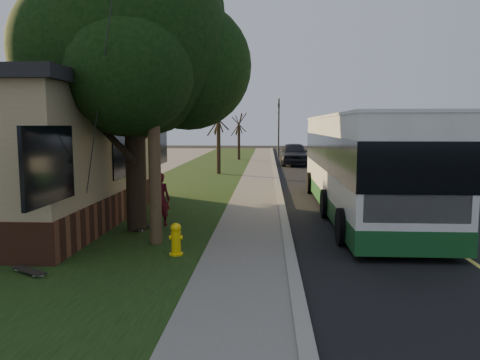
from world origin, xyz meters
name	(u,v)px	position (x,y,z in m)	size (l,w,h in m)	color
ground	(290,260)	(0.00, 0.00, 0.00)	(120.00, 120.00, 0.00)	black
road	(372,195)	(4.00, 10.00, 0.01)	(8.00, 80.00, 0.01)	black
curb	(279,193)	(0.00, 10.00, 0.06)	(0.25, 80.00, 0.12)	gray
sidewalk	(257,193)	(-1.00, 10.00, 0.04)	(2.00, 80.00, 0.08)	slate
grass_verge	(178,193)	(-4.50, 10.00, 0.04)	(5.00, 80.00, 0.07)	black
fire_hydrant	(176,239)	(-2.60, 0.00, 0.43)	(0.32, 0.32, 0.74)	yellow
utility_pole	(152,57)	(-3.31, 0.99, 4.63)	(2.86, 3.21, 9.07)	#473321
leafy_tree	(135,46)	(-4.17, 2.65, 5.17)	(6.30, 6.00, 7.80)	black
bare_tree_near	(219,140)	(-3.50, 18.00, 2.15)	(1.38, 1.21, 4.31)	black
bare_tree_far	(239,137)	(-3.00, 30.00, 2.00)	(1.38, 1.21, 4.03)	black
traffic_signal	(279,124)	(0.50, 34.00, 3.16)	(0.18, 0.22, 5.50)	#2D2D30
transit_bus	(361,161)	(2.66, 5.86, 1.78)	(2.86, 12.38, 3.35)	silver
skateboarder	(160,199)	(-3.66, 3.10, 0.86)	(0.57, 0.38, 1.57)	#4F0F17
skateboard_main	(144,227)	(-4.04, 2.56, 0.13)	(0.32, 0.87, 0.08)	black
skateboard_spare	(29,271)	(-5.25, -1.55, 0.13)	(0.89, 0.66, 0.08)	black
dumpster	(88,180)	(-8.35, 9.50, 0.62)	(1.49, 1.28, 1.15)	#13311B
distant_car	(294,154)	(1.50, 25.54, 0.86)	(2.03, 5.05, 1.72)	black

